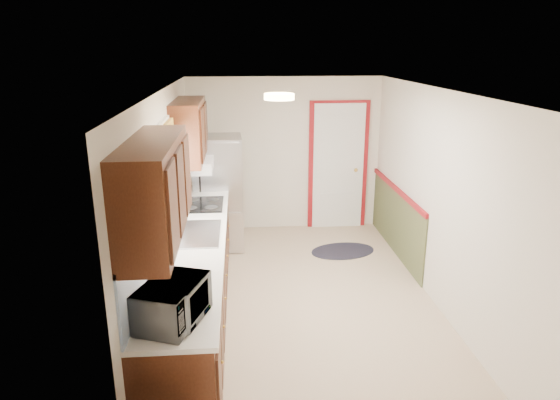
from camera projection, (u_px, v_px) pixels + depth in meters
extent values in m
cube|color=tan|center=(304.00, 300.00, 5.81)|extent=(3.20, 5.20, 0.12)
cube|color=white|center=(307.00, 91.00, 5.10)|extent=(3.20, 5.20, 0.12)
cube|color=beige|center=(285.00, 155.00, 7.83)|extent=(3.20, 0.10, 2.40)
cube|color=beige|center=(357.00, 323.00, 3.07)|extent=(3.20, 0.10, 2.40)
cube|color=beige|center=(166.00, 206.00, 5.34)|extent=(0.10, 5.20, 2.40)
cube|color=beige|center=(438.00, 199.00, 5.57)|extent=(0.10, 5.20, 2.40)
cube|color=#3E1B0E|center=(196.00, 281.00, 5.30)|extent=(0.60, 4.00, 0.90)
cube|color=white|center=(195.00, 239.00, 5.16)|extent=(0.63, 4.00, 0.04)
cube|color=#619AEC|center=(163.00, 213.00, 5.05)|extent=(0.02, 4.00, 0.55)
cube|color=#3E1B0E|center=(155.00, 191.00, 3.64)|extent=(0.35, 1.40, 0.75)
cube|color=#3E1B0E|center=(189.00, 131.00, 6.21)|extent=(0.35, 1.20, 0.75)
cube|color=white|center=(162.00, 172.00, 5.02)|extent=(0.02, 1.00, 0.90)
cube|color=#CD6826|center=(164.00, 138.00, 4.92)|extent=(0.05, 1.12, 0.24)
cube|color=#B7B7BC|center=(195.00, 234.00, 5.25)|extent=(0.52, 0.82, 0.02)
cube|color=white|center=(195.00, 165.00, 6.40)|extent=(0.45, 0.60, 0.15)
cube|color=maroon|center=(338.00, 167.00, 7.93)|extent=(0.94, 0.05, 2.08)
cube|color=white|center=(338.00, 167.00, 7.91)|extent=(0.80, 0.04, 2.00)
cube|color=#474D2B|center=(396.00, 222.00, 7.08)|extent=(0.02, 2.30, 0.90)
cube|color=maroon|center=(397.00, 190.00, 6.94)|extent=(0.04, 2.30, 0.06)
cylinder|color=#FFD88C|center=(279.00, 97.00, 4.90)|extent=(0.30, 0.30, 0.06)
imported|color=white|center=(172.00, 299.00, 3.53)|extent=(0.47, 0.62, 0.37)
cube|color=#B7B7BC|center=(219.00, 193.00, 7.15)|extent=(0.70, 0.66, 1.64)
cylinder|color=black|center=(201.00, 206.00, 6.82)|extent=(0.02, 0.02, 1.15)
ellipsoid|color=black|center=(343.00, 251.00, 7.19)|extent=(1.03, 0.76, 0.01)
cube|color=black|center=(202.00, 204.00, 6.20)|extent=(0.53, 0.63, 0.02)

